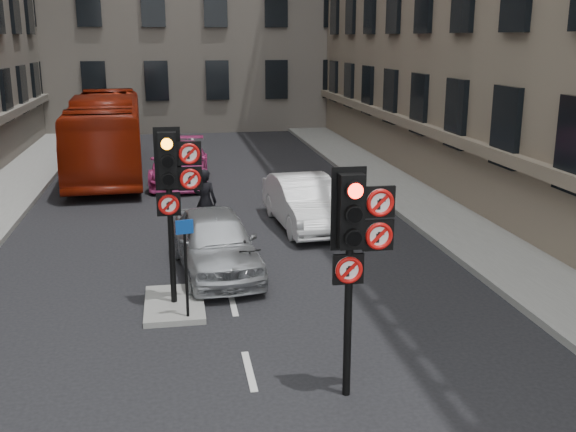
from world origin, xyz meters
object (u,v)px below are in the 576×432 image
object	(u,v)px
car_silver	(216,242)
motorcycle	(247,264)
car_pink	(180,163)
motorcyclist	(205,201)
info_sign	(186,255)
signal_near	(356,235)
car_white	(304,202)
bus_red	(106,134)
signal_far	(173,178)

from	to	relation	value
car_silver	motorcycle	world-z (taller)	car_silver
motorcycle	car_pink	bearing A→B (deg)	90.62
car_silver	car_pink	xyz separation A→B (m)	(-0.65, 10.42, 0.00)
motorcyclist	info_sign	distance (m)	6.24
signal_near	car_white	bearing A→B (deg)	83.23
car_silver	motorcycle	bearing A→B (deg)	-63.34
car_white	bus_red	size ratio (longest dim) A/B	0.40
signal_near	car_white	world-z (taller)	signal_near
info_sign	car_silver	bearing A→B (deg)	63.16
car_white	bus_red	xyz separation A→B (m)	(-6.32, 9.36, 0.84)
car_white	motorcycle	size ratio (longest dim) A/B	2.73
car_silver	motorcyclist	size ratio (longest dim) A/B	2.37
signal_far	car_silver	size ratio (longest dim) A/B	0.82
car_pink	motorcycle	bearing A→B (deg)	-80.12
signal_far	car_white	size ratio (longest dim) A/B	0.80
car_white	car_pink	size ratio (longest dim) A/B	0.87
signal_far	info_sign	bearing A→B (deg)	-78.08
signal_near	signal_far	distance (m)	4.77
info_sign	signal_near	bearing A→B (deg)	-64.77
signal_far	info_sign	distance (m)	1.56
car_silver	motorcycle	xyz separation A→B (m)	(0.62, -1.00, -0.25)
signal_near	signal_far	xyz separation A→B (m)	(-2.60, 4.00, 0.12)
signal_near	motorcyclist	bearing A→B (deg)	100.53
signal_near	info_sign	distance (m)	4.19
signal_near	bus_red	bearing A→B (deg)	105.38
car_white	bus_red	world-z (taller)	bus_red
car_silver	info_sign	bearing A→B (deg)	-110.03
car_silver	info_sign	distance (m)	2.98
signal_near	car_silver	world-z (taller)	signal_near
signal_near	car_pink	bearing A→B (deg)	98.08
signal_near	bus_red	world-z (taller)	signal_near
signal_near	car_silver	xyz separation A→B (m)	(-1.69, 6.01, -1.84)
info_sign	car_white	bearing A→B (deg)	48.58
bus_red	signal_near	bearing A→B (deg)	-77.22
car_pink	signal_far	bearing A→B (deg)	-87.70
signal_far	bus_red	bearing A→B (deg)	99.88
car_white	info_sign	world-z (taller)	info_sign
signal_near	info_sign	xyz separation A→B (m)	(-2.43, 3.19, -1.20)
motorcyclist	bus_red	bearing A→B (deg)	-45.37
signal_far	info_sign	size ratio (longest dim) A/B	1.83
car_silver	motorcycle	distance (m)	1.20
car_white	bus_red	bearing A→B (deg)	119.84
bus_red	car_pink	bearing A→B (deg)	-43.21
motorcyclist	car_pink	bearing A→B (deg)	-60.55
signal_far	car_silver	distance (m)	2.95
signal_far	motorcyclist	world-z (taller)	signal_far
car_pink	bus_red	distance (m)	3.86
motorcycle	motorcyclist	size ratio (longest dim) A/B	0.89
motorcyclist	car_white	bearing A→B (deg)	-152.57
car_silver	car_white	xyz separation A→B (m)	(2.82, 3.51, -0.00)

